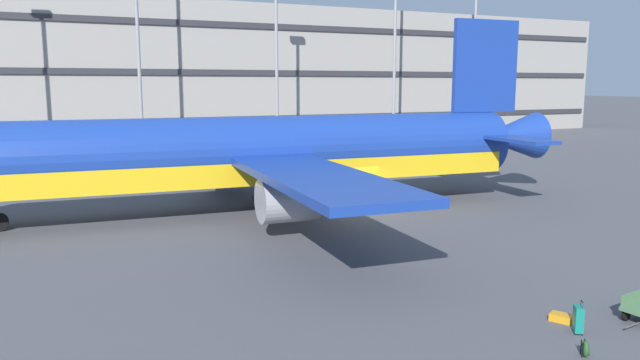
# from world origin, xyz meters

# --- Properties ---
(ground_plane) EXTENTS (600.00, 600.00, 0.00)m
(ground_plane) POSITION_xyz_m (0.00, 0.00, 0.00)
(ground_plane) COLOR #4C4C51
(terminal_structure) EXTENTS (131.06, 17.26, 17.23)m
(terminal_structure) POSITION_xyz_m (0.00, 52.54, 8.62)
(terminal_structure) COLOR gray
(terminal_structure) RESTS_ON ground_plane
(airliner) EXTENTS (39.29, 31.69, 11.22)m
(airliner) POSITION_xyz_m (-5.59, 2.72, 3.29)
(airliner) COLOR navy
(airliner) RESTS_ON ground_plane
(light_mast_center_left) EXTENTS (1.80, 0.50, 24.73)m
(light_mast_center_left) POSITION_xyz_m (-6.70, 36.09, 14.09)
(light_mast_center_left) COLOR gray
(light_mast_center_left) RESTS_ON ground_plane
(light_mast_center_right) EXTENTS (1.80, 0.50, 19.61)m
(light_mast_center_right) POSITION_xyz_m (8.45, 36.09, 11.46)
(light_mast_center_right) COLOR gray
(light_mast_center_right) RESTS_ON ground_plane
(light_mast_right) EXTENTS (1.80, 0.50, 24.67)m
(light_mast_right) POSITION_xyz_m (24.02, 36.09, 14.07)
(light_mast_right) COLOR gray
(light_mast_right) RESTS_ON ground_plane
(light_mast_far_right) EXTENTS (1.80, 0.50, 26.23)m
(light_mast_far_right) POSITION_xyz_m (36.23, 36.09, 14.87)
(light_mast_far_right) COLOR gray
(light_mast_far_right) RESTS_ON ground_plane
(suitcase_laid_flat) EXTENTS (0.44, 0.49, 0.97)m
(suitcase_laid_flat) POSITION_xyz_m (-2.33, -17.52, 0.43)
(suitcase_laid_flat) COLOR #147266
(suitcase_laid_flat) RESTS_ON ground_plane
(suitcase_orange) EXTENTS (0.66, 0.76, 0.23)m
(suitcase_orange) POSITION_xyz_m (-2.09, -16.67, 0.11)
(suitcase_orange) COLOR orange
(suitcase_orange) RESTS_ON ground_plane
(backpack_silver) EXTENTS (0.36, 0.41, 0.51)m
(backpack_silver) POSITION_xyz_m (-3.40, -18.76, 0.22)
(backpack_silver) COLOR #264C26
(backpack_silver) RESTS_ON ground_plane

